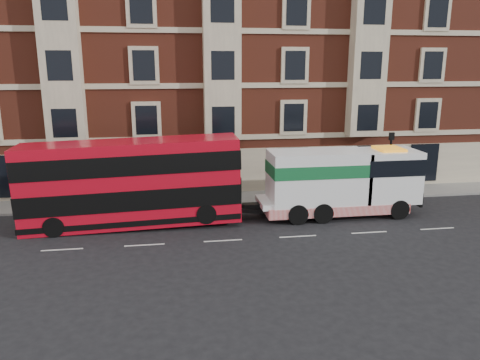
# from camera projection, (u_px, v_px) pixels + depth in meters

# --- Properties ---
(ground) EXTENTS (120.00, 120.00, 0.00)m
(ground) POSITION_uv_depth(u_px,v_px,m) (223.00, 241.00, 24.22)
(ground) COLOR black
(ground) RESTS_ON ground
(sidewalk) EXTENTS (90.00, 3.00, 0.15)m
(sidewalk) POSITION_uv_depth(u_px,v_px,m) (210.00, 199.00, 31.40)
(sidewalk) COLOR slate
(sidewalk) RESTS_ON ground
(victorian_terrace) EXTENTS (45.00, 12.00, 20.40)m
(victorian_terrace) POSITION_uv_depth(u_px,v_px,m) (206.00, 48.00, 36.25)
(victorian_terrace) COLOR maroon
(victorian_terrace) RESTS_ON ground
(lamp_post_west) EXTENTS (0.35, 0.15, 4.35)m
(lamp_post_west) POSITION_uv_depth(u_px,v_px,m) (114.00, 168.00, 28.64)
(lamp_post_west) COLOR black
(lamp_post_west) RESTS_ON sidewalk
(lamp_post_east) EXTENTS (0.35, 0.15, 4.35)m
(lamp_post_east) POSITION_uv_depth(u_px,v_px,m) (390.00, 160.00, 31.28)
(lamp_post_east) COLOR black
(lamp_post_east) RESTS_ON sidewalk
(double_decker_bus) EXTENTS (11.92, 2.74, 4.83)m
(double_decker_bus) POSITION_uv_depth(u_px,v_px,m) (131.00, 182.00, 25.92)
(double_decker_bus) COLOR red
(double_decker_bus) RESTS_ON ground
(tow_truck) EXTENTS (9.55, 2.82, 3.98)m
(tow_truck) POSITION_uv_depth(u_px,v_px,m) (339.00, 181.00, 27.80)
(tow_truck) COLOR white
(tow_truck) RESTS_ON ground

